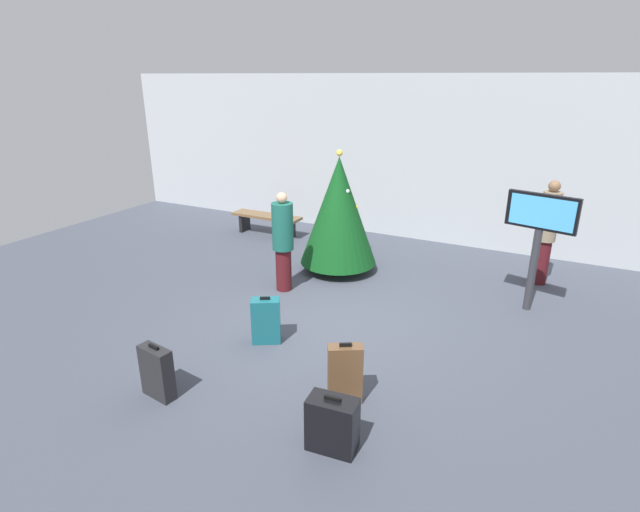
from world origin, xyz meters
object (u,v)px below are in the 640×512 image
at_px(traveller_0, 283,240).
at_px(traveller_1, 547,230).
at_px(holiday_tree, 339,211).
at_px(suitcase_0, 345,374).
at_px(flight_info_kiosk, 539,228).
at_px(suitcase_2, 332,424).
at_px(suitcase_3, 157,372).
at_px(suitcase_1, 266,321).
at_px(waiting_bench, 267,219).

height_order(traveller_0, traveller_1, traveller_1).
xyz_separation_m(holiday_tree, suitcase_0, (1.79, -3.64, -0.82)).
distance_m(flight_info_kiosk, suitcase_2, 4.62).
bearing_deg(suitcase_2, flight_info_kiosk, 71.44).
relative_size(flight_info_kiosk, traveller_0, 1.09).
xyz_separation_m(traveller_1, suitcase_3, (-3.69, -5.62, -0.68)).
bearing_deg(flight_info_kiosk, suitcase_1, -138.85).
bearing_deg(suitcase_2, waiting_bench, 128.02).
distance_m(flight_info_kiosk, traveller_0, 4.06).
xyz_separation_m(flight_info_kiosk, suitcase_3, (-3.60, -4.41, -1.03)).
xyz_separation_m(waiting_bench, suitcase_1, (2.70, -4.20, -0.04)).
xyz_separation_m(waiting_bench, suitcase_3, (2.27, -5.83, -0.05)).
height_order(waiting_bench, suitcase_2, suitcase_2).
distance_m(holiday_tree, suitcase_0, 4.14).
bearing_deg(suitcase_1, holiday_tree, 94.90).
distance_m(waiting_bench, suitcase_2, 7.21).
bearing_deg(traveller_1, traveller_0, -149.52).
height_order(traveller_1, suitcase_3, traveller_1).
bearing_deg(waiting_bench, suitcase_3, -68.75).
xyz_separation_m(waiting_bench, suitcase_2, (4.44, -5.68, -0.08)).
bearing_deg(flight_info_kiosk, waiting_bench, 166.37).
bearing_deg(suitcase_2, suitcase_3, -176.10).
bearing_deg(suitcase_0, holiday_tree, 116.14).
bearing_deg(waiting_bench, traveller_0, -51.89).
relative_size(traveller_1, suitcase_3, 2.78).
distance_m(holiday_tree, suitcase_3, 4.63).
xyz_separation_m(suitcase_1, suitcase_3, (-0.43, -1.63, -0.01)).
bearing_deg(suitcase_2, traveller_1, 74.50).
bearing_deg(traveller_1, suitcase_3, -123.30).
bearing_deg(suitcase_3, suitcase_0, 24.71).
bearing_deg(traveller_1, flight_info_kiosk, -94.18).
bearing_deg(traveller_1, waiting_bench, 178.01).
xyz_separation_m(waiting_bench, traveller_0, (1.99, -2.54, 0.55)).
xyz_separation_m(suitcase_0, suitcase_2, (0.21, -0.76, -0.07)).
bearing_deg(flight_info_kiosk, holiday_tree, 177.68).
relative_size(waiting_bench, traveller_0, 0.98).
relative_size(suitcase_0, suitcase_3, 1.12).
bearing_deg(holiday_tree, flight_info_kiosk, -2.32).
height_order(traveller_1, suitcase_1, traveller_1).
bearing_deg(suitcase_2, traveller_0, 127.94).
distance_m(holiday_tree, waiting_bench, 2.88).
distance_m(traveller_1, suitcase_3, 6.76).
bearing_deg(traveller_0, suitcase_3, -85.24).
distance_m(flight_info_kiosk, suitcase_3, 5.79).
relative_size(traveller_1, suitcase_0, 2.49).
relative_size(suitcase_2, suitcase_3, 0.91).
xyz_separation_m(flight_info_kiosk, traveller_0, (-3.88, -1.12, -0.44)).
bearing_deg(waiting_bench, holiday_tree, -27.68).
height_order(flight_info_kiosk, traveller_1, flight_info_kiosk).
bearing_deg(suitcase_1, suitcase_3, -104.81).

